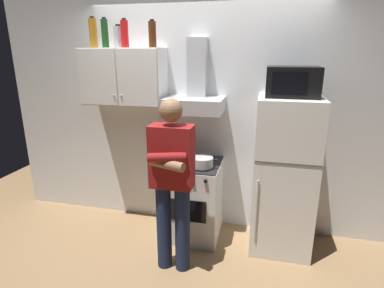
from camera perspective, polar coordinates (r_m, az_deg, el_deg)
The scene contains 14 objects.
ground_plane at distance 3.51m, azimuth 0.00°, elevation -18.29°, with size 7.00×7.00×0.00m, color olive.
back_wall_tiled at distance 3.53m, azimuth 2.23°, elevation 5.84°, with size 4.80×0.10×2.70m, color white.
upper_cabinet at distance 3.52m, azimuth -12.44°, elevation 12.03°, with size 0.90×0.37×0.60m.
stove_oven at distance 3.51m, azimuth 0.13°, elevation -10.09°, with size 0.60×0.62×0.87m.
range_hood at distance 3.28m, azimuth 0.65°, elevation 9.42°, with size 0.60×0.44×0.75m.
refrigerator at distance 3.29m, azimuth 16.55°, elevation -5.65°, with size 0.60×0.62×1.60m.
microwave at distance 3.09m, azimuth 17.98°, elevation 10.84°, with size 0.48×0.37×0.28m.
person_standing at distance 2.79m, azimuth -3.70°, elevation -6.83°, with size 0.38×0.33×1.64m.
cooking_pot at distance 3.18m, azimuth 1.94°, elevation -3.34°, with size 0.32×0.22×0.10m.
bottle_liquor_amber at distance 3.72m, azimuth -17.73°, elevation 18.89°, with size 0.08×0.08×0.32m.
bottle_soda_red at distance 3.48m, azimuth -12.29°, elevation 19.21°, with size 0.08×0.08×0.29m.
bottle_rum_dark at distance 3.38m, azimuth -7.31°, elevation 19.39°, with size 0.08×0.08×0.27m.
bottle_wine_green at distance 3.59m, azimuth -15.74°, elevation 19.02°, with size 0.07×0.07×0.30m.
bottle_canister_steel at distance 3.58m, azimuth -13.38°, elevation 18.64°, with size 0.09×0.09×0.24m.
Camera 1 is at (0.65, -2.80, 2.01)m, focal length 28.99 mm.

